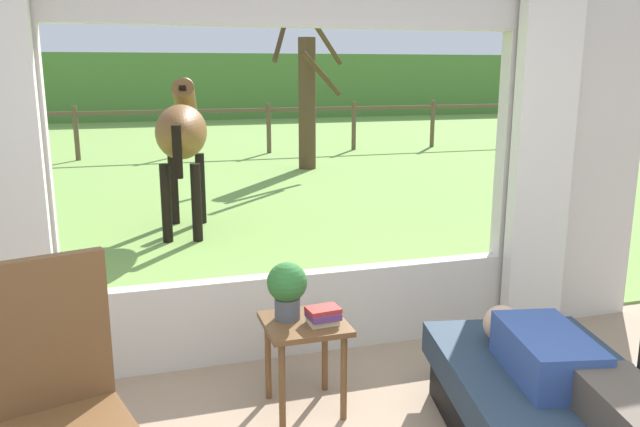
% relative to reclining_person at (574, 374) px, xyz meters
% --- Properties ---
extents(back_wall_with_window, '(5.20, 0.12, 2.55)m').
position_rel_reclining_person_xyz_m(back_wall_with_window, '(-0.82, 1.67, 0.73)').
color(back_wall_with_window, beige).
rests_on(back_wall_with_window, ground_plane).
extents(curtain_panel_left, '(0.44, 0.10, 2.40)m').
position_rel_reclining_person_xyz_m(curtain_panel_left, '(-2.51, 1.53, 0.68)').
color(curtain_panel_left, silver).
rests_on(curtain_panel_left, ground_plane).
extents(curtain_panel_right, '(0.44, 0.10, 2.40)m').
position_rel_reclining_person_xyz_m(curtain_panel_right, '(0.87, 1.53, 0.68)').
color(curtain_panel_right, silver).
rests_on(curtain_panel_right, ground_plane).
extents(outdoor_pasture_lawn, '(36.00, 21.68, 0.02)m').
position_rel_reclining_person_xyz_m(outdoor_pasture_lawn, '(-0.82, 12.57, -0.51)').
color(outdoor_pasture_lawn, '#759E47').
rests_on(outdoor_pasture_lawn, ground_plane).
extents(distant_hill_ridge, '(36.00, 2.00, 2.40)m').
position_rel_reclining_person_xyz_m(distant_hill_ridge, '(-0.82, 22.41, 0.68)').
color(distant_hill_ridge, '#528339').
rests_on(distant_hill_ridge, ground_plane).
extents(reclining_person, '(0.46, 1.43, 0.22)m').
position_rel_reclining_person_xyz_m(reclining_person, '(0.00, 0.00, 0.00)').
color(reclining_person, '#334C8C').
rests_on(reclining_person, recliner_sofa).
extents(rocking_chair, '(0.63, 0.78, 1.12)m').
position_rel_reclining_person_xyz_m(rocking_chair, '(-2.18, 0.39, 0.02)').
color(rocking_chair, brown).
rests_on(rocking_chair, ground_plane).
extents(side_table, '(0.44, 0.44, 0.52)m').
position_rel_reclining_person_xyz_m(side_table, '(-0.99, 0.95, -0.10)').
color(side_table, brown).
rests_on(side_table, ground_plane).
extents(potted_plant, '(0.22, 0.22, 0.32)m').
position_rel_reclining_person_xyz_m(potted_plant, '(-1.07, 1.01, 0.18)').
color(potted_plant, '#4C5156').
rests_on(potted_plant, side_table).
extents(book_stack, '(0.18, 0.16, 0.09)m').
position_rel_reclining_person_xyz_m(book_stack, '(-0.90, 0.88, 0.04)').
color(book_stack, beige).
rests_on(book_stack, side_table).
extents(horse, '(0.76, 1.82, 1.73)m').
position_rel_reclining_person_xyz_m(horse, '(-1.25, 5.16, 0.63)').
color(horse, brown).
rests_on(horse, outdoor_pasture_lawn).
extents(pasture_tree, '(1.36, 1.34, 3.02)m').
position_rel_reclining_person_xyz_m(pasture_tree, '(1.38, 9.23, 0.80)').
color(pasture_tree, '#4C3823').
rests_on(pasture_tree, outdoor_pasture_lawn).
extents(pasture_fence_line, '(16.10, 0.10, 1.10)m').
position_rel_reclining_person_xyz_m(pasture_fence_line, '(-0.82, 11.67, 0.22)').
color(pasture_fence_line, brown).
rests_on(pasture_fence_line, outdoor_pasture_lawn).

